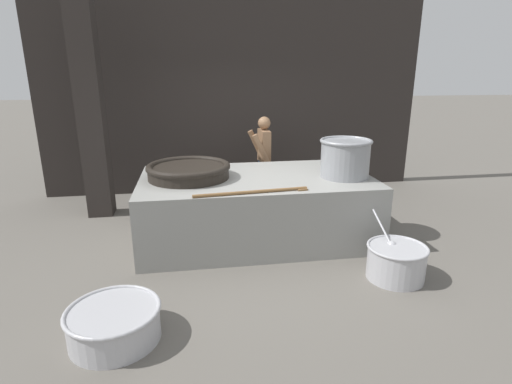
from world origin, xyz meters
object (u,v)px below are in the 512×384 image
(stock_pot, at_px, (345,157))
(prep_bowl_meat, at_px, (114,322))
(prep_bowl_vegetables, at_px, (396,260))
(cook, at_px, (264,158))
(giant_wok_near, at_px, (189,170))

(stock_pot, height_order, prep_bowl_meat, stock_pot)
(stock_pot, relative_size, prep_bowl_meat, 0.84)
(prep_bowl_vegetables, bearing_deg, cook, 109.92)
(stock_pot, xyz_separation_m, cook, (-0.83, 1.63, -0.33))
(cook, distance_m, prep_bowl_meat, 4.05)
(giant_wok_near, xyz_separation_m, prep_bowl_meat, (-0.68, -2.13, -0.83))
(cook, bearing_deg, prep_bowl_vegetables, 108.73)
(prep_bowl_meat, bearing_deg, giant_wok_near, 72.21)
(cook, relative_size, prep_bowl_vegetables, 1.76)
(stock_pot, distance_m, prep_bowl_vegetables, 1.56)
(prep_bowl_vegetables, bearing_deg, prep_bowl_meat, -167.94)
(giant_wok_near, relative_size, stock_pot, 1.62)
(giant_wok_near, height_order, stock_pot, stock_pot)
(giant_wok_near, height_order, prep_bowl_meat, giant_wok_near)
(stock_pot, xyz_separation_m, prep_bowl_vegetables, (0.20, -1.22, -0.95))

